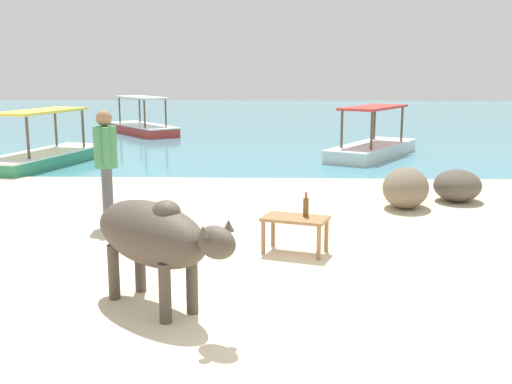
{
  "coord_description": "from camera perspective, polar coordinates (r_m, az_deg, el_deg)",
  "views": [
    {
      "loc": [
        -0.1,
        -5.2,
        2.19
      ],
      "look_at": [
        -0.37,
        3.0,
        0.55
      ],
      "focal_mm": 42.68,
      "sensor_mm": 36.0,
      "label": 1
    }
  ],
  "objects": [
    {
      "name": "cow",
      "position": [
        5.59,
        -9.58,
        -4.02
      ],
      "size": [
        1.61,
        1.53,
        1.04
      ],
      "rotation": [
        0.0,
        0.0,
        5.54
      ],
      "color": "#4C4238",
      "rests_on": "sand_beach"
    },
    {
      "name": "person_standing",
      "position": [
        8.73,
        -13.9,
        3.06
      ],
      "size": [
        0.32,
        0.49,
        1.62
      ],
      "rotation": [
        0.0,
        0.0,
        3.48
      ],
      "color": "#4C4C51",
      "rests_on": "sand_beach"
    },
    {
      "name": "boat_red",
      "position": [
        21.74,
        -10.6,
        6.11
      ],
      "size": [
        3.1,
        3.64,
        1.29
      ],
      "rotation": [
        0.0,
        0.0,
        2.2
      ],
      "color": "#C63833",
      "rests_on": "water_surface"
    },
    {
      "name": "boat_white",
      "position": [
        15.92,
        10.86,
        4.26
      ],
      "size": [
        2.84,
        3.76,
        1.29
      ],
      "rotation": [
        0.0,
        0.0,
        4.19
      ],
      "color": "white",
      "rests_on": "water_surface"
    },
    {
      "name": "shore_rock_medium",
      "position": [
        10.71,
        18.35,
        0.58
      ],
      "size": [
        1.02,
        1.11,
        0.53
      ],
      "primitive_type": "ellipsoid",
      "rotation": [
        0.0,
        0.0,
        1.27
      ],
      "color": "brown",
      "rests_on": "sand_beach"
    },
    {
      "name": "boat_green",
      "position": [
        14.99,
        -19.23,
        3.4
      ],
      "size": [
        2.01,
        3.84,
        1.29
      ],
      "rotation": [
        0.0,
        0.0,
        4.47
      ],
      "color": "#338E66",
      "rests_on": "water_surface"
    },
    {
      "name": "sand_beach",
      "position": [
        5.63,
        2.81,
        -11.37
      ],
      "size": [
        18.0,
        14.0,
        0.04
      ],
      "primitive_type": "cube",
      "color": "beige",
      "rests_on": "ground"
    },
    {
      "name": "shore_rock_large",
      "position": [
        9.94,
        13.85,
        0.38
      ],
      "size": [
        0.95,
        1.12,
        0.65
      ],
      "primitive_type": "ellipsoid",
      "rotation": [
        0.0,
        0.0,
        1.3
      ],
      "color": "#756651",
      "rests_on": "sand_beach"
    },
    {
      "name": "water_surface",
      "position": [
        27.28,
        2.14,
        6.7
      ],
      "size": [
        60.0,
        36.0,
        0.03
      ],
      "primitive_type": "cube",
      "color": "teal",
      "rests_on": "ground"
    },
    {
      "name": "bottle",
      "position": [
        7.26,
        4.7,
        -1.37
      ],
      "size": [
        0.07,
        0.07,
        0.3
      ],
      "color": "brown",
      "rests_on": "low_bench_table"
    },
    {
      "name": "low_bench_table",
      "position": [
        7.26,
        3.69,
        -2.92
      ],
      "size": [
        0.86,
        0.66,
        0.44
      ],
      "rotation": [
        0.0,
        0.0,
        -0.32
      ],
      "color": "olive",
      "rests_on": "sand_beach"
    }
  ]
}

